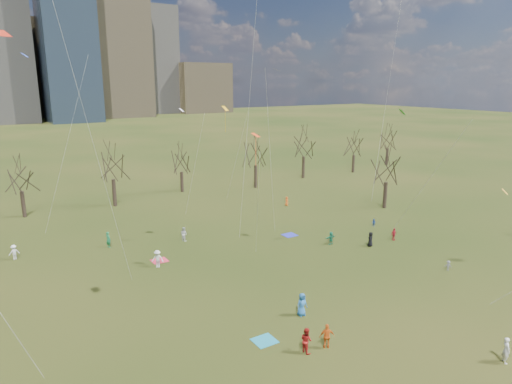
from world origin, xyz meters
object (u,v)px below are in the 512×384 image
person_2 (306,340)px  person_4 (327,336)px  blanket_navy (290,235)px  person_1 (506,350)px  blanket_teal (264,341)px  blanket_crimson (160,261)px  person_0 (302,304)px

person_2 → person_4: (1.52, -0.38, -0.00)m
blanket_navy → person_1: bearing=-96.5°
blanket_teal → blanket_crimson: 18.27m
blanket_teal → person_2: 3.25m
blanket_crimson → person_2: (2.61, -20.90, 0.89)m
person_4 → blanket_navy: bearing=-93.9°
blanket_teal → person_2: size_ratio=0.88×
blanket_teal → blanket_navy: (15.19, 17.56, 0.00)m
blanket_teal → person_1: (11.97, -10.59, 0.89)m
blanket_crimson → person_0: size_ratio=0.85×
blanket_navy → person_1: (-3.22, -28.15, 0.89)m
blanket_crimson → person_4: 21.70m
person_2 → person_4: size_ratio=1.00×
person_1 → blanket_navy: bearing=26.6°
blanket_navy → person_1: person_1 is taller
blanket_crimson → person_2: bearing=-82.9°
blanket_teal → blanket_crimson: (-0.96, 18.24, 0.00)m
person_1 → person_2: 13.01m
blanket_navy → person_4: person_4 is taller
blanket_navy → person_4: bearing=-120.3°
person_0 → person_1: person_0 is taller
person_1 → person_2: (-10.32, 7.93, 0.00)m
blanket_navy → person_2: (-13.54, -20.22, 0.89)m
blanket_navy → blanket_crimson: bearing=177.6°
blanket_navy → person_2: bearing=-123.8°
blanket_crimson → person_1: 31.61m
blanket_teal → person_2: (1.65, -2.66, 0.89)m
person_2 → blanket_crimson: bearing=5.9°
blanket_teal → blanket_navy: same height
person_2 → blanket_teal: bearing=30.7°
blanket_crimson → person_4: size_ratio=0.89×
blanket_navy → person_2: person_2 is taller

